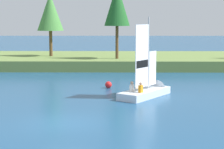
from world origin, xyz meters
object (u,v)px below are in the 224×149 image
object	(u,v)px
shoreline_tree_midright	(117,5)
sailboat	(151,90)
channel_buoy	(108,85)
shoreline_tree_centre	(50,12)

from	to	relation	value
shoreline_tree_midright	sailboat	xyz separation A→B (m)	(2.27, -14.55, -6.15)
channel_buoy	shoreline_tree_centre	bearing A→B (deg)	114.24
sailboat	channel_buoy	bearing A→B (deg)	81.98
shoreline_tree_midright	sailboat	bearing A→B (deg)	-81.12
shoreline_tree_midright	shoreline_tree_centre	bearing A→B (deg)	158.85
shoreline_tree_centre	shoreline_tree_midright	xyz separation A→B (m)	(7.24, -2.80, 0.70)
shoreline_tree_midright	sailboat	size ratio (longest dim) A/B	1.32
shoreline_tree_centre	sailboat	size ratio (longest dim) A/B	1.18
shoreline_tree_centre	shoreline_tree_midright	world-z (taller)	shoreline_tree_midright
shoreline_tree_centre	channel_buoy	xyz separation A→B (m)	(6.56, -14.57, -5.57)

